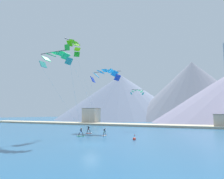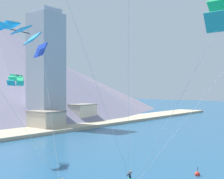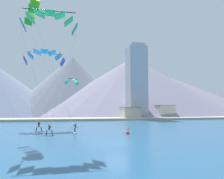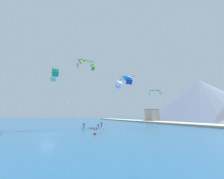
% 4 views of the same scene
% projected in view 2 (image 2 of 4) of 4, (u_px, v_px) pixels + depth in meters
% --- Properties ---
extents(parafoil_kite_mid_center, '(8.61, 9.35, 14.83)m').
position_uv_depth(parafoil_kite_mid_center, '(10.00, 35.00, 31.75)').
color(parafoil_kite_mid_center, '#1738B7').
extents(parafoil_kite_distant_high_outer, '(3.71, 3.19, 1.53)m').
position_uv_depth(parafoil_kite_distant_high_outer, '(16.00, 79.00, 41.28)').
color(parafoil_kite_distant_high_outer, '#2AABB1').
extents(race_marker_buoy, '(0.56, 0.56, 1.02)m').
position_uv_depth(race_marker_buoy, '(197.00, 174.00, 33.73)').
color(race_marker_buoy, red).
rests_on(race_marker_buoy, ground).
extents(shore_building_harbour_front, '(6.66, 4.90, 5.18)m').
position_uv_depth(shore_building_harbour_front, '(82.00, 114.00, 84.10)').
color(shore_building_harbour_front, beige).
rests_on(shore_building_harbour_front, ground).
extents(shore_building_promenade_mid, '(6.13, 7.14, 4.36)m').
position_uv_depth(shore_building_promenade_mid, '(46.00, 120.00, 70.45)').
color(shore_building_promenade_mid, beige).
rests_on(shore_building_promenade_mid, ground).
extents(highrise_tower, '(7.00, 7.00, 29.01)m').
position_uv_depth(highrise_tower, '(46.00, 69.00, 77.02)').
color(highrise_tower, '#A8ADB7').
rests_on(highrise_tower, ground).
extents(mountain_peak_east_shoulder, '(106.66, 106.66, 24.84)m').
position_uv_depth(mountain_peak_east_shoulder, '(44.00, 82.00, 151.70)').
color(mountain_peak_east_shoulder, gray).
rests_on(mountain_peak_east_shoulder, ground).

